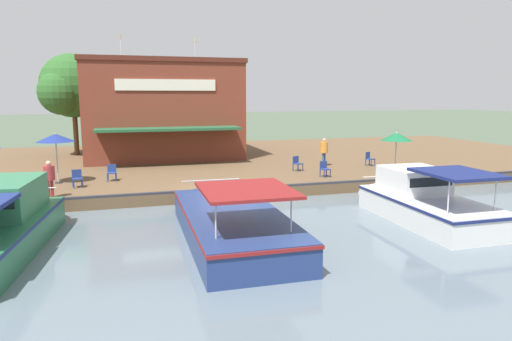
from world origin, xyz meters
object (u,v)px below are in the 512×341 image
object	(u,v)px
motorboat_outer_channel	(228,217)
motorboat_distant_upstream	(418,200)
patio_umbrella_mid_patio_left	(55,138)
cafe_chair_back_row_seat	(112,172)
patio_umbrella_mid_patio_right	(396,137)
cafe_chair_beside_entrance	(77,178)
cafe_chair_mid_patio	(325,168)
person_near_entrance	(324,149)
tree_downstream_bank	(70,87)
cafe_chair_under_first_umbrella	(297,163)
person_mid_patio	(49,175)
waterfront_restaurant	(161,109)
cafe_chair_far_corner_seat	(369,158)

from	to	relation	value
motorboat_outer_channel	motorboat_distant_upstream	world-z (taller)	motorboat_distant_upstream
patio_umbrella_mid_patio_left	cafe_chair_back_row_seat	size ratio (longest dim) A/B	2.97
patio_umbrella_mid_patio_right	cafe_chair_beside_entrance	distance (m)	17.41
cafe_chair_beside_entrance	motorboat_outer_channel	distance (m)	9.39
cafe_chair_beside_entrance	cafe_chair_mid_patio	xyz separation A→B (m)	(0.78, 12.59, 0.00)
person_near_entrance	tree_downstream_bank	xyz separation A→B (m)	(-10.03, -15.42, 3.82)
cafe_chair_under_first_umbrella	person_mid_patio	world-z (taller)	person_mid_patio
tree_downstream_bank	person_near_entrance	bearing A→B (deg)	56.95
cafe_chair_mid_patio	tree_downstream_bank	xyz separation A→B (m)	(-13.55, -13.83, 4.44)
waterfront_restaurant	cafe_chair_beside_entrance	world-z (taller)	waterfront_restaurant
cafe_chair_mid_patio	motorboat_outer_channel	size ratio (longest dim) A/B	0.09
cafe_chair_beside_entrance	person_near_entrance	bearing A→B (deg)	100.90
cafe_chair_under_first_umbrella	motorboat_outer_channel	bearing A→B (deg)	-34.82
waterfront_restaurant	person_mid_patio	distance (m)	14.56
waterfront_restaurant	cafe_chair_mid_patio	xyz separation A→B (m)	(11.73, 7.59, -2.90)
cafe_chair_beside_entrance	cafe_chair_under_first_umbrella	bearing A→B (deg)	97.23
waterfront_restaurant	cafe_chair_far_corner_seat	distance (m)	15.21
motorboat_outer_channel	patio_umbrella_mid_patio_right	bearing A→B (deg)	121.90
motorboat_outer_channel	cafe_chair_far_corner_seat	bearing A→B (deg)	130.11
cafe_chair_mid_patio	tree_downstream_bank	distance (m)	19.86
patio_umbrella_mid_patio_right	cafe_chair_back_row_seat	xyz separation A→B (m)	(-1.52, -15.78, -1.53)
cafe_chair_far_corner_seat	motorboat_outer_channel	size ratio (longest dim) A/B	0.09
waterfront_restaurant	patio_umbrella_mid_patio_left	size ratio (longest dim) A/B	4.32
waterfront_restaurant	person_near_entrance	bearing A→B (deg)	48.17
waterfront_restaurant	motorboat_distant_upstream	size ratio (longest dim) A/B	1.51
patio_umbrella_mid_patio_left	person_mid_patio	size ratio (longest dim) A/B	1.56
patio_umbrella_mid_patio_right	motorboat_outer_channel	xyz separation A→B (m)	(7.28, -11.70, -1.97)
cafe_chair_beside_entrance	patio_umbrella_mid_patio_left	bearing A→B (deg)	-144.44
cafe_chair_far_corner_seat	cafe_chair_mid_patio	size ratio (longest dim) A/B	1.00
cafe_chair_back_row_seat	motorboat_outer_channel	xyz separation A→B (m)	(8.80, 4.08, -0.44)
cafe_chair_mid_patio	cafe_chair_under_first_umbrella	distance (m)	2.39
patio_umbrella_mid_patio_left	patio_umbrella_mid_patio_right	bearing A→B (deg)	84.90
motorboat_outer_channel	motorboat_distant_upstream	xyz separation A→B (m)	(0.23, 7.81, 0.16)
cafe_chair_far_corner_seat	tree_downstream_bank	xyz separation A→B (m)	(-10.71, -18.23, 4.44)
cafe_chair_far_corner_seat	person_mid_patio	distance (m)	18.39
cafe_chair_under_first_umbrella	cafe_chair_mid_patio	bearing A→B (deg)	16.58
cafe_chair_back_row_seat	tree_downstream_bank	distance (m)	12.61
person_mid_patio	cafe_chair_under_first_umbrella	bearing A→B (deg)	105.90
cafe_chair_back_row_seat	cafe_chair_far_corner_seat	world-z (taller)	same
person_near_entrance	cafe_chair_far_corner_seat	bearing A→B (deg)	76.50
waterfront_restaurant	patio_umbrella_mid_patio_left	xyz separation A→B (m)	(9.53, -6.01, -1.10)
cafe_chair_under_first_umbrella	cafe_chair_back_row_seat	bearing A→B (deg)	-88.83
cafe_chair_beside_entrance	person_near_entrance	size ratio (longest dim) A/B	0.49
cafe_chair_mid_patio	person_mid_patio	world-z (taller)	person_mid_patio
cafe_chair_beside_entrance	cafe_chair_under_first_umbrella	distance (m)	12.00
cafe_chair_beside_entrance	motorboat_distant_upstream	xyz separation A→B (m)	(7.73, 13.45, -0.28)
cafe_chair_beside_entrance	cafe_chair_far_corner_seat	bearing A→B (deg)	96.90
patio_umbrella_mid_patio_right	cafe_chair_under_first_umbrella	world-z (taller)	patio_umbrella_mid_patio_right
motorboat_outer_channel	person_near_entrance	bearing A→B (deg)	140.15
cafe_chair_mid_patio	motorboat_outer_channel	world-z (taller)	motorboat_outer_channel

